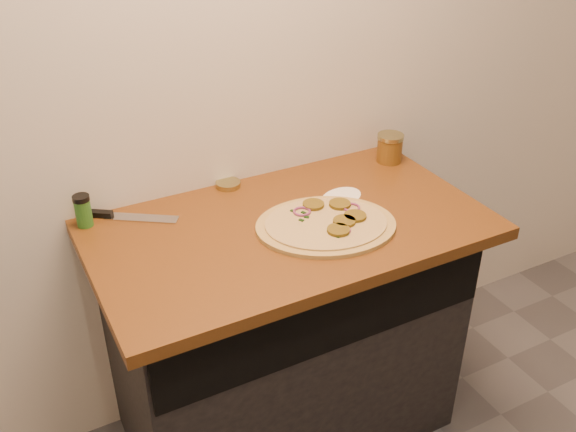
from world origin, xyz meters
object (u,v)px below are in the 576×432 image
chefs_knife (116,216)px  spice_shaker (83,211)px  pizza (327,224)px  salsa_jar (390,148)px

chefs_knife → spice_shaker: (-0.09, -0.00, 0.05)m
pizza → salsa_jar: bearing=33.7°
chefs_knife → spice_shaker: size_ratio=2.88×
pizza → spice_shaker: bearing=151.4°
salsa_jar → spice_shaker: bearing=176.8°
pizza → chefs_knife: bearing=147.2°
pizza → salsa_jar: salsa_jar is taller
salsa_jar → spice_shaker: size_ratio=1.01×
salsa_jar → pizza: bearing=-146.3°
chefs_knife → spice_shaker: 0.10m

